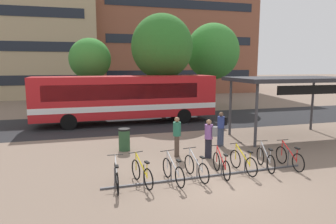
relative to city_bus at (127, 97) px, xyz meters
The scene contains 23 objects.
ground 11.63m from the city_bus, 82.88° to the right, with size 200.00×200.00×0.00m, color #7A6656.
bus_lane_asphalt 2.27m from the city_bus, ahead, with size 80.00×7.20×0.01m, color #232326.
city_bus is the anchor object (origin of this frame).
bike_rack 11.08m from the city_bus, 83.01° to the right, with size 7.63×0.32×0.70m.
parked_bicycle_white_0 11.29m from the city_bus, 100.03° to the right, with size 0.52×1.72×0.99m.
parked_bicycle_yellow_1 11.05m from the city_bus, 95.78° to the right, with size 0.58×1.69×0.99m.
parked_bicycle_silver_2 11.11m from the city_bus, 90.28° to the right, with size 0.52×1.71×0.99m.
parked_bicycle_silver_3 11.02m from the city_bus, 85.69° to the right, with size 0.52×1.71×0.99m.
parked_bicycle_red_4 11.09m from the city_bus, 80.60° to the right, with size 0.52×1.72×0.99m.
parked_bicycle_yellow_5 11.19m from the city_bus, 75.79° to the right, with size 0.52×1.72×0.99m.
parked_bicycle_silver_6 11.41m from the city_bus, 70.85° to the right, with size 0.53×1.70×0.99m.
parked_bicycle_red_7 11.86m from the city_bus, 66.47° to the right, with size 0.52×1.72×0.99m.
transit_shelter 10.25m from the city_bus, 39.88° to the right, with size 6.32×3.64×3.28m.
commuter_black_pack_0 8.01m from the city_bus, 63.43° to the right, with size 0.61×0.53×1.68m.
commuter_teal_pack_1 8.27m from the city_bus, 83.23° to the right, with size 0.47×0.59×1.73m.
commuter_grey_pack_2 9.14m from the city_bus, 75.99° to the right, with size 0.60×0.55×1.68m.
trash_bin 6.86m from the city_bus, 99.48° to the right, with size 0.55×0.55×1.03m.
street_tree_0 11.04m from the city_bus, 33.43° to the left, with size 4.86×4.86×7.71m.
street_tree_1 5.43m from the city_bus, 40.22° to the left, with size 4.72×4.72×7.81m.
street_tree_2 5.53m from the city_bus, 116.98° to the left, with size 3.23×3.23×6.01m.
building_left_wing 26.40m from the city_bus, 117.58° to the left, with size 21.39×11.72×18.64m.
building_right_wing 26.63m from the city_bus, 66.97° to the left, with size 22.57×10.75×17.95m.
building_centre_block 29.28m from the city_bus, 86.06° to the left, with size 14.19×11.59×14.00m.
Camera 1 is at (-4.31, -9.01, 3.93)m, focal length 32.49 mm.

